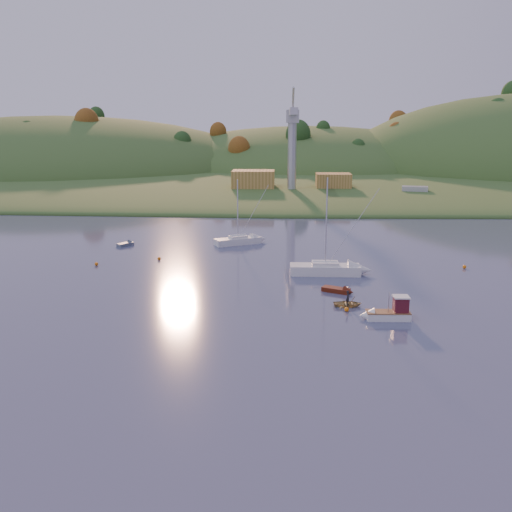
{
  "coord_description": "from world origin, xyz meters",
  "views": [
    {
      "loc": [
        -0.68,
        -26.91,
        19.63
      ],
      "look_at": [
        -3.51,
        37.27,
        4.46
      ],
      "focal_mm": 40.0,
      "sensor_mm": 36.0,
      "label": 1
    }
  ],
  "objects_px": {
    "sailboat_near": "(238,240)",
    "red_tender": "(342,291)",
    "fishing_boat": "(385,313)",
    "grey_dinghy": "(128,244)",
    "sailboat_far": "(325,268)",
    "canoe": "(348,304)"
  },
  "relations": [
    {
      "from": "fishing_boat",
      "to": "grey_dinghy",
      "type": "relative_size",
      "value": 1.58
    },
    {
      "from": "fishing_boat",
      "to": "red_tender",
      "type": "bearing_deg",
      "value": -70.92
    },
    {
      "from": "grey_dinghy",
      "to": "sailboat_far",
      "type": "bearing_deg",
      "value": -84.24
    },
    {
      "from": "fishing_boat",
      "to": "sailboat_near",
      "type": "distance_m",
      "value": 39.95
    },
    {
      "from": "canoe",
      "to": "grey_dinghy",
      "type": "height_order",
      "value": "grey_dinghy"
    },
    {
      "from": "grey_dinghy",
      "to": "canoe",
      "type": "bearing_deg",
      "value": -98.67
    },
    {
      "from": "sailboat_far",
      "to": "grey_dinghy",
      "type": "distance_m",
      "value": 35.1
    },
    {
      "from": "fishing_boat",
      "to": "canoe",
      "type": "bearing_deg",
      "value": -52.33
    },
    {
      "from": "canoe",
      "to": "red_tender",
      "type": "height_order",
      "value": "red_tender"
    },
    {
      "from": "sailboat_near",
      "to": "sailboat_far",
      "type": "relative_size",
      "value": 0.83
    },
    {
      "from": "red_tender",
      "to": "grey_dinghy",
      "type": "distance_m",
      "value": 40.86
    },
    {
      "from": "sailboat_near",
      "to": "grey_dinghy",
      "type": "distance_m",
      "value": 17.92
    },
    {
      "from": "sailboat_far",
      "to": "red_tender",
      "type": "relative_size",
      "value": 3.21
    },
    {
      "from": "canoe",
      "to": "red_tender",
      "type": "distance_m",
      "value": 5.06
    },
    {
      "from": "sailboat_far",
      "to": "canoe",
      "type": "xyz_separation_m",
      "value": [
        1.49,
        -13.4,
        -0.49
      ]
    },
    {
      "from": "grey_dinghy",
      "to": "fishing_boat",
      "type": "bearing_deg",
      "value": -99.46
    },
    {
      "from": "fishing_boat",
      "to": "canoe",
      "type": "distance_m",
      "value": 5.22
    },
    {
      "from": "sailboat_near",
      "to": "red_tender",
      "type": "xyz_separation_m",
      "value": [
        14.25,
        -26.75,
        -0.43
      ]
    },
    {
      "from": "red_tender",
      "to": "grey_dinghy",
      "type": "height_order",
      "value": "red_tender"
    },
    {
      "from": "sailboat_far",
      "to": "red_tender",
      "type": "bearing_deg",
      "value": -80.74
    },
    {
      "from": "red_tender",
      "to": "sailboat_near",
      "type": "bearing_deg",
      "value": 144.79
    },
    {
      "from": "red_tender",
      "to": "grey_dinghy",
      "type": "xyz_separation_m",
      "value": [
        -32.1,
        25.27,
        -0.02
      ]
    }
  ]
}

